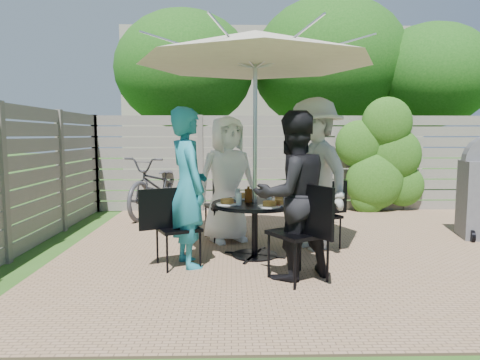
{
  "coord_description": "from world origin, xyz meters",
  "views": [
    {
      "loc": [
        -1.41,
        -5.19,
        1.47
      ],
      "look_at": [
        -1.3,
        0.05,
        0.92
      ],
      "focal_mm": 32.0,
      "sensor_mm": 36.0,
      "label": 1
    }
  ],
  "objects_px": {
    "patio_table": "(255,219)",
    "person_left": "(188,188)",
    "umbrella": "(255,48)",
    "bicycle": "(160,186)",
    "glass_right": "(270,194)",
    "glass_left": "(239,199)",
    "person_back": "(227,180)",
    "plate_right": "(281,198)",
    "coffee_cup": "(254,195)",
    "glass_back": "(238,194)",
    "plate_front": "(269,205)",
    "chair_left": "(177,244)",
    "person_right": "(313,175)",
    "plate_left": "(227,202)",
    "plate_extra": "(281,203)",
    "person_front": "(292,196)",
    "chair_right": "(321,228)",
    "plate_back": "(242,196)",
    "chair_back": "(224,219)",
    "chair_front": "(299,253)",
    "syrup_jug": "(248,195)"
  },
  "relations": [
    {
      "from": "patio_table",
      "to": "person_left",
      "type": "relative_size",
      "value": 0.76
    },
    {
      "from": "umbrella",
      "to": "bicycle",
      "type": "bearing_deg",
      "value": 120.0
    },
    {
      "from": "umbrella",
      "to": "glass_right",
      "type": "height_order",
      "value": "umbrella"
    },
    {
      "from": "glass_left",
      "to": "person_back",
      "type": "bearing_deg",
      "value": 98.38
    },
    {
      "from": "plate_right",
      "to": "coffee_cup",
      "type": "bearing_deg",
      "value": 163.66
    },
    {
      "from": "glass_back",
      "to": "plate_front",
      "type": "bearing_deg",
      "value": -56.49
    },
    {
      "from": "chair_left",
      "to": "glass_right",
      "type": "relative_size",
      "value": 6.41
    },
    {
      "from": "person_left",
      "to": "plate_right",
      "type": "xyz_separation_m",
      "value": [
        1.09,
        0.48,
        -0.19
      ]
    },
    {
      "from": "chair_left",
      "to": "person_right",
      "type": "relative_size",
      "value": 0.46
    },
    {
      "from": "umbrella",
      "to": "person_back",
      "type": "height_order",
      "value": "umbrella"
    },
    {
      "from": "plate_left",
      "to": "plate_front",
      "type": "height_order",
      "value": "same"
    },
    {
      "from": "coffee_cup",
      "to": "glass_back",
      "type": "bearing_deg",
      "value": -167.04
    },
    {
      "from": "plate_extra",
      "to": "coffee_cup",
      "type": "xyz_separation_m",
      "value": [
        -0.28,
        0.44,
        0.04
      ]
    },
    {
      "from": "bicycle",
      "to": "patio_table",
      "type": "bearing_deg",
      "value": -41.13
    },
    {
      "from": "person_front",
      "to": "plate_left",
      "type": "xyz_separation_m",
      "value": [
        -0.67,
        0.61,
        -0.16
      ]
    },
    {
      "from": "chair_left",
      "to": "chair_right",
      "type": "bearing_deg",
      "value": -1.65
    },
    {
      "from": "chair_left",
      "to": "plate_back",
      "type": "height_order",
      "value": "chair_left"
    },
    {
      "from": "umbrella",
      "to": "chair_right",
      "type": "distance_m",
      "value": 2.41
    },
    {
      "from": "plate_back",
      "to": "plate_front",
      "type": "bearing_deg",
      "value": -66.1
    },
    {
      "from": "glass_right",
      "to": "chair_back",
      "type": "bearing_deg",
      "value": 130.6
    },
    {
      "from": "patio_table",
      "to": "person_right",
      "type": "bearing_deg",
      "value": 23.9
    },
    {
      "from": "person_right",
      "to": "person_front",
      "type": "bearing_deg",
      "value": -45.0
    },
    {
      "from": "chair_front",
      "to": "plate_back",
      "type": "xyz_separation_m",
      "value": [
        -0.54,
        1.21,
        0.39
      ]
    },
    {
      "from": "plate_front",
      "to": "syrup_jug",
      "type": "xyz_separation_m",
      "value": [
        -0.22,
        0.35,
        0.06
      ]
    },
    {
      "from": "glass_back",
      "to": "bicycle",
      "type": "distance_m",
      "value": 2.92
    },
    {
      "from": "plate_front",
      "to": "coffee_cup",
      "type": "xyz_separation_m",
      "value": [
        -0.14,
        0.57,
        0.04
      ]
    },
    {
      "from": "plate_right",
      "to": "plate_extra",
      "type": "relative_size",
      "value": 1.08
    },
    {
      "from": "chair_back",
      "to": "person_back",
      "type": "distance_m",
      "value": 0.59
    },
    {
      "from": "patio_table",
      "to": "person_right",
      "type": "distance_m",
      "value": 0.97
    },
    {
      "from": "person_back",
      "to": "chair_right",
      "type": "height_order",
      "value": "person_back"
    },
    {
      "from": "chair_front",
      "to": "bicycle",
      "type": "bearing_deg",
      "value": -2.47
    },
    {
      "from": "chair_left",
      "to": "chair_front",
      "type": "distance_m",
      "value": 1.37
    },
    {
      "from": "glass_back",
      "to": "chair_front",
      "type": "bearing_deg",
      "value": -61.12
    },
    {
      "from": "person_left",
      "to": "plate_left",
      "type": "distance_m",
      "value": 0.51
    },
    {
      "from": "person_left",
      "to": "coffee_cup",
      "type": "relative_size",
      "value": 14.78
    },
    {
      "from": "chair_front",
      "to": "glass_left",
      "type": "distance_m",
      "value": 1.0
    },
    {
      "from": "glass_right",
      "to": "plate_extra",
      "type": "bearing_deg",
      "value": -77.23
    },
    {
      "from": "plate_extra",
      "to": "person_back",
      "type": "bearing_deg",
      "value": 122.95
    },
    {
      "from": "person_back",
      "to": "chair_left",
      "type": "relative_size",
      "value": 1.93
    },
    {
      "from": "plate_left",
      "to": "glass_back",
      "type": "relative_size",
      "value": 1.86
    },
    {
      "from": "chair_back",
      "to": "coffee_cup",
      "type": "distance_m",
      "value": 0.87
    },
    {
      "from": "person_front",
      "to": "plate_front",
      "type": "relative_size",
      "value": 6.59
    },
    {
      "from": "person_left",
      "to": "patio_table",
      "type": "bearing_deg",
      "value": -90.0
    },
    {
      "from": "glass_right",
      "to": "syrup_jug",
      "type": "bearing_deg",
      "value": -146.36
    },
    {
      "from": "person_back",
      "to": "umbrella",
      "type": "bearing_deg",
      "value": -90.0
    },
    {
      "from": "umbrella",
      "to": "syrup_jug",
      "type": "relative_size",
      "value": 22.64
    },
    {
      "from": "plate_left",
      "to": "glass_back",
      "type": "xyz_separation_m",
      "value": [
        0.13,
        0.34,
        0.05
      ]
    },
    {
      "from": "plate_extra",
      "to": "syrup_jug",
      "type": "height_order",
      "value": "syrup_jug"
    },
    {
      "from": "syrup_jug",
      "to": "plate_left",
      "type": "bearing_deg",
      "value": -146.64
    },
    {
      "from": "chair_left",
      "to": "glass_back",
      "type": "height_order",
      "value": "chair_left"
    }
  ]
}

